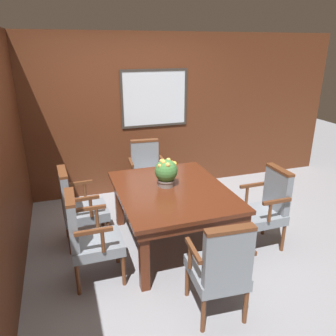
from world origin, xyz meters
TOP-DOWN VIEW (x-y plane):
  - ground_plane at (0.00, 0.00)m, footprint 14.00×14.00m
  - wall_back at (0.00, 1.82)m, footprint 7.20×0.08m
  - wall_left at (-1.56, 0.00)m, footprint 0.06×7.20m
  - dining_table at (0.13, 0.09)m, footprint 1.23×1.53m
  - chair_right_near at (1.15, -0.27)m, footprint 0.51×0.50m
  - chair_left_far at (-0.91, 0.44)m, footprint 0.53×0.52m
  - chair_left_near at (-0.86, -0.26)m, footprint 0.51×0.50m
  - chair_head_far at (0.13, 1.24)m, footprint 0.52×0.53m
  - chair_head_near at (0.15, -1.10)m, footprint 0.52×0.53m
  - potted_plant at (0.09, 0.19)m, footprint 0.27×0.27m

SIDE VIEW (x-z plane):
  - ground_plane at x=0.00m, z-range 0.00..0.00m
  - chair_right_near at x=1.15m, z-range 0.03..0.99m
  - chair_left_far at x=-0.91m, z-range 0.03..0.99m
  - chair_left_near at x=-0.86m, z-range 0.03..0.99m
  - chair_head_far at x=0.13m, z-range 0.03..0.99m
  - chair_head_near at x=0.15m, z-range 0.03..0.99m
  - dining_table at x=0.13m, z-range 0.27..0.99m
  - potted_plant at x=0.09m, z-range 0.73..1.06m
  - wall_left at x=-1.56m, z-range 0.00..2.45m
  - wall_back at x=0.00m, z-range 0.00..2.45m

